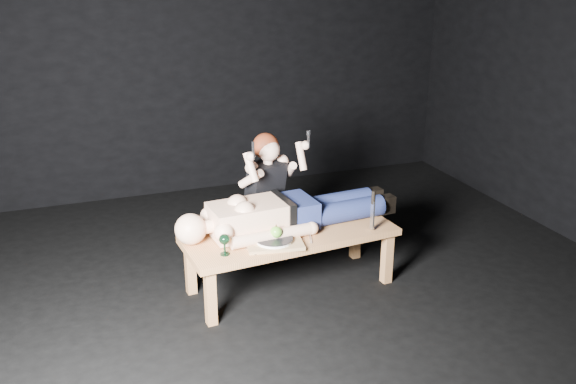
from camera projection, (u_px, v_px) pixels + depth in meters
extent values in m
plane|color=black|center=(312.00, 292.00, 4.66)|extent=(5.00, 5.00, 0.00)
plane|color=black|center=(220.00, 46.00, 6.33)|extent=(5.00, 0.00, 5.00)
cube|color=#C5814A|center=(290.00, 260.00, 4.65)|extent=(1.60, 0.71, 0.45)
cube|color=#A68254|center=(274.00, 243.00, 4.38)|extent=(0.43, 0.34, 0.02)
cylinder|color=white|center=(274.00, 240.00, 4.37)|extent=(0.30, 0.30, 0.02)
sphere|color=#449027|center=(276.00, 232.00, 4.37)|extent=(0.08, 0.08, 0.08)
cube|color=#B2B2B7|center=(250.00, 250.00, 4.29)|extent=(0.05, 0.16, 0.01)
cube|color=#B2B2B7|center=(311.00, 238.00, 4.47)|extent=(0.07, 0.16, 0.01)
cube|color=#B2B2B7|center=(294.00, 236.00, 4.51)|extent=(0.09, 0.15, 0.01)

